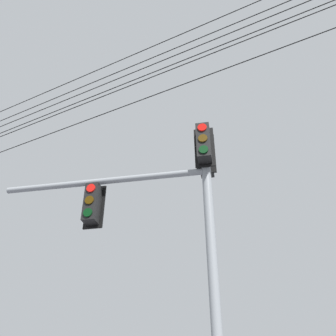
# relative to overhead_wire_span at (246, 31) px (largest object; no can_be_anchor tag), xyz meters

# --- Properties ---
(signal_mast_assembly) EXTENTS (1.33, 4.88, 6.92)m
(signal_mast_assembly) POSITION_rel_overhead_wire_span_xyz_m (-0.06, -2.06, -4.90)
(signal_mast_assembly) COLOR gray
(signal_mast_assembly) RESTS_ON ground
(overhead_wire_span) EXTENTS (3.90, 29.57, 2.18)m
(overhead_wire_span) POSITION_rel_overhead_wire_span_xyz_m (0.00, 0.00, 0.00)
(overhead_wire_span) COLOR black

